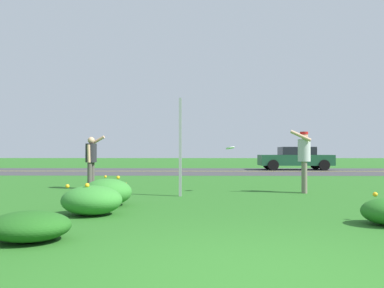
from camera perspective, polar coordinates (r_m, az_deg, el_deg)
ground_plane at (r=13.33m, az=3.14°, el=-6.03°), size 120.00×120.00×0.00m
highway_strip at (r=23.04m, az=2.21°, el=-3.97°), size 120.00×8.68×0.01m
highway_center_stripe at (r=23.04m, az=2.21°, el=-3.96°), size 120.00×0.16×0.00m
daylily_clump_mid_right at (r=5.49m, az=-22.51°, el=-10.94°), size 1.04×0.92×0.38m
daylily_clump_front_right at (r=7.33m, az=-14.33°, el=-7.91°), size 1.08×0.98×0.58m
daylily_clump_near_camera at (r=8.51m, az=-12.22°, el=-6.84°), size 1.03×1.10×0.62m
sign_post_near_path at (r=10.07m, az=-1.71°, el=-0.42°), size 0.07×0.10×2.52m
person_thrower_dark_shirt at (r=12.46m, az=-14.42°, el=-1.93°), size 0.56×0.52×1.64m
person_catcher_red_cap_gray_shirt at (r=11.27m, az=15.94°, el=-1.60°), size 0.59×0.52×1.74m
frisbee_white at (r=11.11m, az=5.55°, el=-0.57°), size 0.26×0.25×0.10m
car_dark_green_center_left at (r=25.71m, az=14.78°, el=-2.00°), size 4.50×2.00×1.45m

